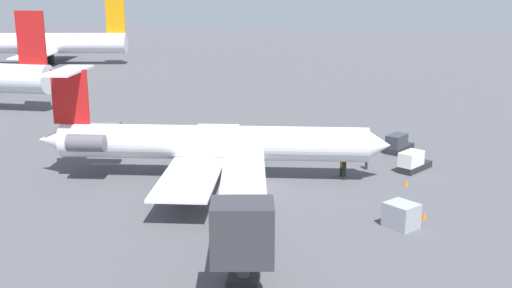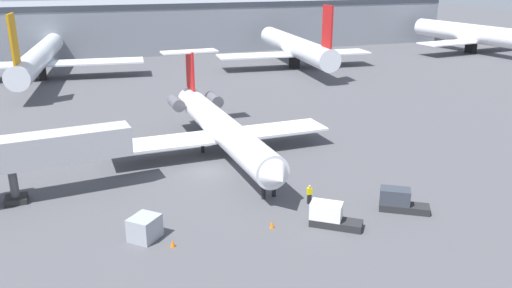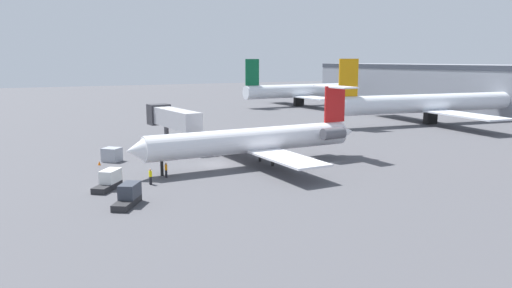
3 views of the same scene
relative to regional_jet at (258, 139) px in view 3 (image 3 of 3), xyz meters
The scene contains 12 objects.
ground_plane 5.93m from the regional_jet, 117.75° to the right, with size 400.00×400.00×0.10m, color #4C4C51.
regional_jet is the anchor object (origin of this frame).
jet_bridge 18.70m from the regional_jet, 162.71° to the right, with size 14.34×4.36×5.99m.
ground_crew_marshaller 12.41m from the regional_jet, 83.29° to the right, with size 0.45×0.34×1.69m.
ground_crew_loader 15.11m from the regional_jet, 75.59° to the right, with size 0.41×0.28×1.69m.
baggage_tug_lead 19.12m from the regional_jet, 79.29° to the right, with size 4.02×3.56×1.90m.
baggage_tug_trailing 20.88m from the regional_jet, 60.91° to the right, with size 4.11×3.36×1.90m.
cargo_container_uld 18.98m from the regional_jet, 122.98° to the right, with size 2.77×2.77×1.76m.
traffic_cone_near 17.71m from the regional_jet, 92.78° to the right, with size 0.36×0.36×0.55m.
traffic_cone_mid 19.85m from the regional_jet, 115.87° to the right, with size 0.36×0.36×0.55m.
parked_airliner_west_end 80.05m from the regional_jet, 144.86° to the left, with size 28.63×33.98×13.11m.
parked_airliner_west_mid 52.78m from the regional_jet, 111.62° to the left, with size 36.48×43.06×13.11m.
Camera 3 is at (55.68, -22.69, 12.88)m, focal length 34.49 mm.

